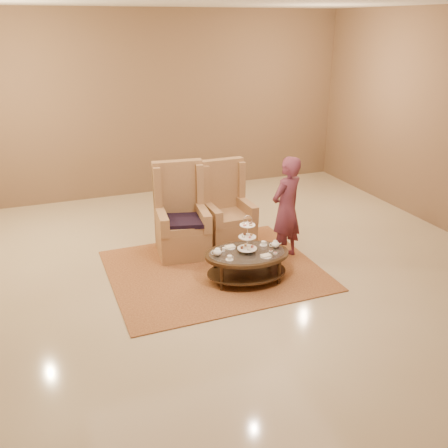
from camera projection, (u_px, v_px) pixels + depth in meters
name	position (u px, v px, depth m)	size (l,w,h in m)	color
ground	(227.00, 276.00, 6.85)	(8.00, 8.00, 0.00)	beige
ceiling	(227.00, 276.00, 6.85)	(8.00, 8.00, 0.02)	silver
wall_back	(152.00, 105.00, 9.65)	(8.00, 0.04, 3.50)	brown
rug	(214.00, 270.00, 7.01)	(2.86, 2.39, 0.02)	#AC743D
tea_table	(247.00, 257.00, 6.61)	(1.23, 0.93, 0.94)	black
armchair_left	(181.00, 223.00, 7.42)	(0.82, 0.84, 1.36)	#A5794E
armchair_right	(226.00, 216.00, 7.78)	(0.71, 0.73, 1.29)	#A5794E
person	(286.00, 209.00, 7.11)	(0.66, 0.56, 1.54)	brown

